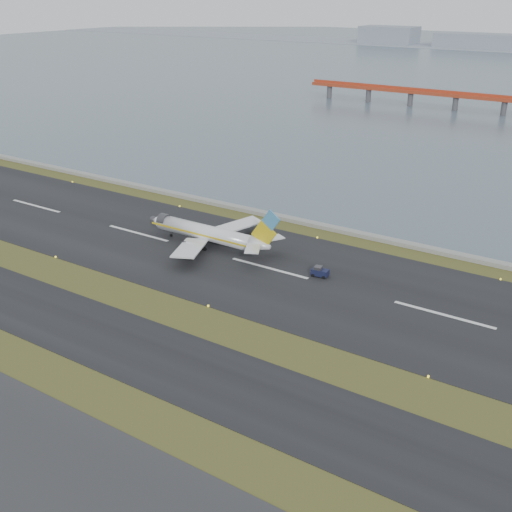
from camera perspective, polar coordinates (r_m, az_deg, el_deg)
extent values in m
plane|color=#374016|center=(122.69, -6.41, -5.87)|extent=(1000.00, 1000.00, 0.00)
cube|color=black|center=(115.05, -10.25, -8.19)|extent=(1000.00, 18.00, 0.10)
cube|color=black|center=(144.33, 1.19, -1.11)|extent=(1000.00, 45.00, 0.10)
cube|color=gray|center=(168.42, 6.69, 2.49)|extent=(1000.00, 2.50, 1.00)
cylinder|color=#4C4C51|center=(366.63, 9.96, 13.81)|extent=(2.80, 2.80, 7.00)
cube|color=#87909F|center=(760.84, 11.74, 18.69)|extent=(60.00, 35.00, 18.00)
cube|color=#87909F|center=(728.68, 19.33, 17.61)|extent=(90.00, 35.00, 14.00)
cylinder|color=white|center=(156.20, -4.55, 2.10)|extent=(28.00, 3.80, 3.80)
cone|color=white|center=(165.77, -8.81, 3.14)|extent=(3.20, 3.80, 3.80)
cone|color=white|center=(147.25, 0.43, 0.98)|extent=(5.00, 3.80, 3.80)
cube|color=yellow|center=(154.80, -4.98, 1.89)|extent=(31.00, 0.06, 0.45)
cube|color=yellow|center=(157.61, -4.12, 2.31)|extent=(31.00, 0.06, 0.45)
cube|color=white|center=(149.03, -5.87, 0.72)|extent=(11.31, 15.89, 1.66)
cube|color=white|center=(161.55, -2.07, 2.61)|extent=(11.31, 15.89, 1.66)
cylinder|color=#36353A|center=(152.27, -5.76, 0.73)|extent=(4.20, 2.10, 2.10)
cylinder|color=#36353A|center=(161.03, -3.08, 2.07)|extent=(4.20, 2.10, 2.10)
cube|color=yellow|center=(145.78, 0.70, 1.97)|extent=(6.80, 0.35, 6.85)
cube|color=#448EC2|center=(143.54, 1.34, 3.20)|extent=(4.85, 0.37, 4.90)
cube|color=white|center=(143.97, -0.30, 0.67)|extent=(5.64, 6.80, 0.22)
cube|color=white|center=(149.89, 1.33, 1.58)|extent=(5.64, 6.80, 0.22)
cylinder|color=black|center=(163.91, -7.55, 1.85)|extent=(0.80, 0.28, 0.80)
cylinder|color=black|center=(154.37, -4.71, 0.66)|extent=(1.00, 0.38, 1.00)
cylinder|color=black|center=(158.47, -3.47, 1.30)|extent=(1.00, 0.38, 1.00)
cube|color=#131735|center=(140.66, 5.71, -1.45)|extent=(3.91, 2.52, 1.38)
cube|color=#36353A|center=(140.43, 5.55, -1.08)|extent=(1.82, 1.92, 0.80)
cylinder|color=black|center=(140.53, 5.09, -1.73)|extent=(0.84, 0.45, 0.80)
cylinder|color=black|center=(142.10, 5.36, -1.46)|extent=(0.84, 0.45, 0.80)
cylinder|color=black|center=(139.74, 6.05, -1.92)|extent=(0.84, 0.45, 0.80)
cylinder|color=black|center=(141.32, 6.31, -1.64)|extent=(0.84, 0.45, 0.80)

